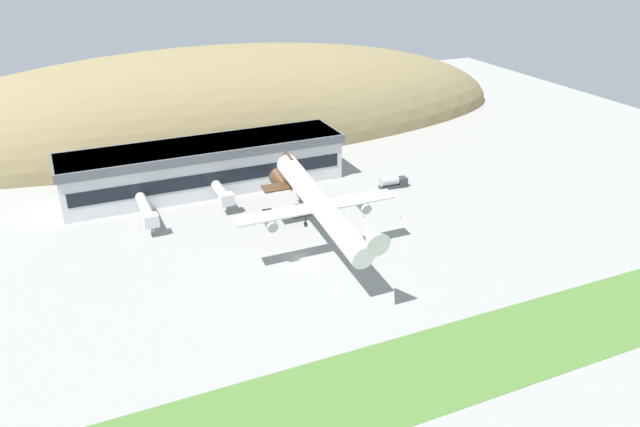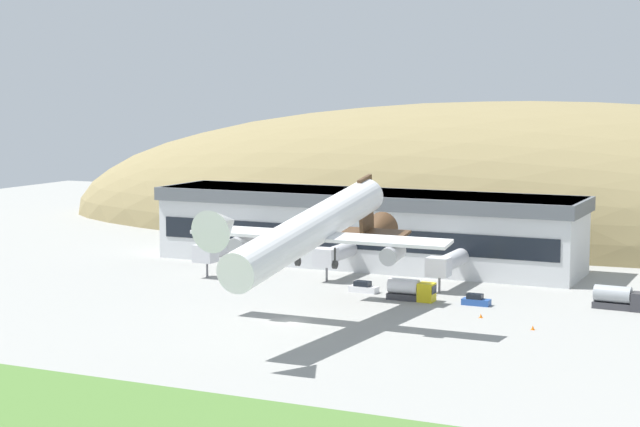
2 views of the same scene
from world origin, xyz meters
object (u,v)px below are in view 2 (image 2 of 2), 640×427
object	(u,v)px
service_car_1	(363,288)
fuel_truck	(411,290)
jetway_2	(447,263)
service_car_0	(476,300)
jetway_0	(223,249)
box_truck	(621,299)
cargo_airplane	(313,230)
traffic_cone_0	(481,316)
traffic_cone_1	(533,328)
terminal_building	(365,224)
jetway_1	(335,254)

from	to	relation	value
service_car_1	fuel_truck	distance (m)	9.14
jetway_2	service_car_0	xyz separation A→B (m)	(7.76, -10.60, -3.32)
jetway_0	box_truck	xyz separation A→B (m)	(65.65, -3.30, -2.46)
jetway_2	box_truck	xyz separation A→B (m)	(27.00, -5.07, -2.45)
cargo_airplane	service_car_0	world-z (taller)	cargo_airplane
fuel_truck	service_car_0	bearing A→B (deg)	3.45
cargo_airplane	traffic_cone_0	xyz separation A→B (m)	(18.29, 14.02, -12.26)
traffic_cone_1	jetway_2	bearing A→B (deg)	129.66
service_car_0	traffic_cone_1	world-z (taller)	service_car_0
service_car_0	jetway_0	bearing A→B (deg)	169.23
service_car_0	service_car_1	distance (m)	18.36
cargo_airplane	traffic_cone_0	distance (m)	26.10
service_car_0	fuel_truck	world-z (taller)	fuel_truck
terminal_building	traffic_cone_1	world-z (taller)	terminal_building
cargo_airplane	traffic_cone_0	bearing A→B (deg)	37.48
jetway_1	service_car_1	world-z (taller)	jetway_1
traffic_cone_0	traffic_cone_1	bearing A→B (deg)	-27.87
jetway_1	traffic_cone_1	size ratio (longest dim) A/B	19.90
jetway_1	fuel_truck	size ratio (longest dim) A/B	1.64
traffic_cone_1	service_car_0	bearing A→B (deg)	132.39
cargo_airplane	service_car_1	distance (m)	27.13
cargo_airplane	service_car_0	xyz separation A→B (m)	(15.22, 21.97, -11.87)
jetway_1	fuel_truck	world-z (taller)	jetway_1
jetway_0	service_car_1	world-z (taller)	jetway_0
service_car_0	jetway_1	bearing A→B (deg)	157.37
jetway_1	jetway_2	bearing A→B (deg)	-2.03
jetway_0	fuel_truck	distance (m)	38.10
jetway_1	traffic_cone_1	distance (m)	45.01
fuel_truck	traffic_cone_1	bearing A→B (deg)	-29.31
traffic_cone_1	fuel_truck	bearing A→B (deg)	150.69
jetway_2	traffic_cone_1	distance (m)	29.87
jetway_2	terminal_building	bearing A→B (deg)	142.87
jetway_1	service_car_1	distance (m)	13.05
jetway_1	cargo_airplane	size ratio (longest dim) A/B	0.23
cargo_airplane	service_car_1	size ratio (longest dim) A/B	11.55
jetway_0	traffic_cone_1	xyz separation A→B (m)	(57.56, -21.05, -3.71)
cargo_airplane	jetway_2	bearing A→B (deg)	77.11
jetway_1	cargo_airplane	bearing A→B (deg)	-70.40
fuel_truck	box_truck	size ratio (longest dim) A/B	0.88
terminal_building	service_car_0	distance (m)	38.35
traffic_cone_0	box_truck	bearing A→B (deg)	39.81
fuel_truck	jetway_1	bearing A→B (deg)	145.85
box_truck	terminal_building	bearing A→B (deg)	156.75
service_car_0	box_truck	distance (m)	20.03
jetway_1	service_car_0	bearing A→B (deg)	-22.63
terminal_building	jetway_0	world-z (taller)	terminal_building
cargo_airplane	terminal_building	bearing A→B (deg)	104.67
jetway_1	traffic_cone_0	bearing A→B (deg)	-32.54
box_truck	traffic_cone_0	xyz separation A→B (m)	(-16.16, -13.47, -1.26)
jetway_2	jetway_0	bearing A→B (deg)	-177.38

